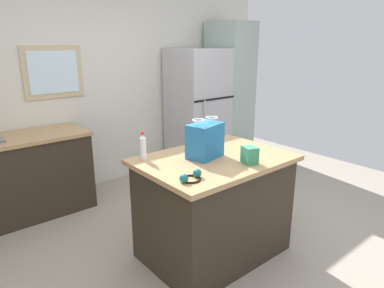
% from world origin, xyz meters
% --- Properties ---
extents(ground, '(6.52, 6.52, 0.00)m').
position_xyz_m(ground, '(0.00, 0.00, 0.00)').
color(ground, '#9E9384').
extents(back_wall, '(5.44, 0.13, 2.53)m').
position_xyz_m(back_wall, '(-0.01, 2.27, 1.27)').
color(back_wall, silver).
rests_on(back_wall, ground).
extents(kitchen_island, '(1.26, 0.91, 0.92)m').
position_xyz_m(kitchen_island, '(-0.07, 0.05, 0.46)').
color(kitchen_island, '#33281E').
rests_on(kitchen_island, ground).
extents(refrigerator, '(0.75, 0.75, 1.77)m').
position_xyz_m(refrigerator, '(1.28, 1.84, 0.88)').
color(refrigerator, '#B7B7BC').
rests_on(refrigerator, ground).
extents(tall_cabinet, '(0.50, 0.67, 2.14)m').
position_xyz_m(tall_cabinet, '(1.93, 1.84, 1.07)').
color(tall_cabinet, '#9EB2A8').
rests_on(tall_cabinet, ground).
extents(sink_counter, '(1.60, 0.64, 1.09)m').
position_xyz_m(sink_counter, '(-1.27, 1.89, 0.46)').
color(sink_counter, '#33281E').
rests_on(sink_counter, ground).
extents(shopping_bag, '(0.33, 0.26, 0.34)m').
position_xyz_m(shopping_bag, '(-0.12, 0.11, 1.06)').
color(shopping_bag, '#236BAD').
rests_on(shopping_bag, kitchen_island).
extents(small_box, '(0.14, 0.15, 0.14)m').
position_xyz_m(small_box, '(0.05, -0.23, 0.98)').
color(small_box, '#388E66').
rests_on(small_box, kitchen_island).
extents(bottle, '(0.05, 0.05, 0.24)m').
position_xyz_m(bottle, '(-0.55, 0.39, 1.02)').
color(bottle, white).
rests_on(bottle, kitchen_island).
extents(ear_defenders, '(0.20, 0.17, 0.06)m').
position_xyz_m(ear_defenders, '(-0.53, -0.20, 0.94)').
color(ear_defenders, black).
rests_on(ear_defenders, kitchen_island).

